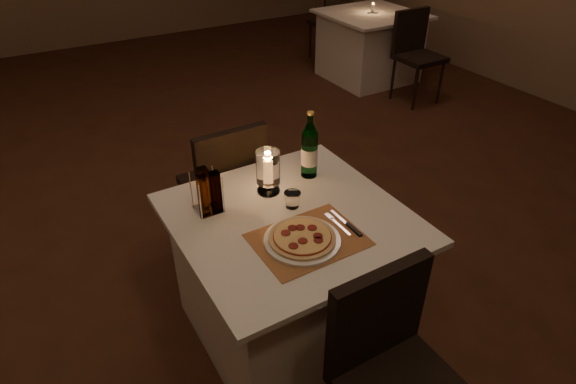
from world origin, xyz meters
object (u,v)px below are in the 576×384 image
pizza (302,237)px  hurricane_candle (268,169)px  chair_near (391,360)px  tumbler (292,200)px  plate (302,240)px  main_table (290,277)px  chair_far (227,179)px  neighbor_table_right (369,46)px  water_bottle (309,151)px

pizza → hurricane_candle: size_ratio=1.29×
chair_near → hurricane_candle: size_ratio=4.14×
tumbler → pizza: bearing=-111.9°
plate → tumbler: tumbler is taller
main_table → pizza: bearing=-105.5°
main_table → chair_far: size_ratio=1.11×
plate → neighbor_table_right: 4.05m
water_bottle → hurricane_candle: 0.25m
tumbler → hurricane_candle: hurricane_candle is taller
plate → tumbler: (0.10, 0.24, 0.03)m
pizza → tumbler: size_ratio=3.63×
tumbler → neighbor_table_right: tumbler is taller
chair_far → tumbler: size_ratio=11.67×
main_table → water_bottle: size_ratio=2.88×
chair_far → hurricane_candle: hurricane_candle is taller
water_bottle → tumbler: bearing=-137.8°
plate → hurricane_candle: (0.06, 0.41, 0.12)m
tumbler → neighbor_table_right: bearing=45.6°
main_table → chair_near: 0.74m
water_bottle → neighbor_table_right: bearing=45.8°
plate → water_bottle: 0.55m
pizza → hurricane_candle: bearing=81.1°
water_bottle → hurricane_candle: (-0.25, -0.03, -0.01)m
hurricane_candle → chair_near: bearing=-90.9°
plate → chair_near: bearing=-84.7°
chair_far → water_bottle: bearing=-60.2°
pizza → tumbler: bearing=68.1°
chair_near → chair_far: (-0.00, 1.43, 0.00)m
chair_near → pizza: bearing=95.3°
neighbor_table_right → pizza: bearing=-133.0°
chair_near → hurricane_candle: (0.01, 0.94, 0.32)m
chair_near → water_bottle: size_ratio=2.59×
main_table → tumbler: size_ratio=12.97×
water_bottle → hurricane_candle: bearing=-173.5°
main_table → neighbor_table_right: bearing=45.7°
chair_near → neighbor_table_right: 4.41m
water_bottle → pizza: bearing=-125.6°
neighbor_table_right → tumbler: bearing=-134.4°
main_table → plate: 0.42m
chair_far → plate: size_ratio=2.81×
plate → chair_far: bearing=86.8°
plate → pizza: (0.00, 0.00, 0.02)m
chair_far → main_table: bearing=-90.0°
tumbler → hurricane_candle: size_ratio=0.35×
plate → pizza: bearing=10.4°
main_table → water_bottle: 0.62m
tumbler → hurricane_candle: 0.19m
plate → neighbor_table_right: plate is taller
water_bottle → main_table: bearing=-135.7°
chair_near → water_bottle: bearing=74.9°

